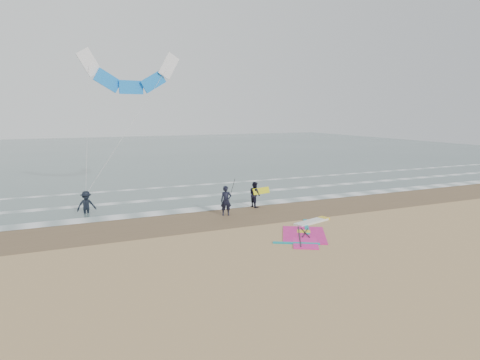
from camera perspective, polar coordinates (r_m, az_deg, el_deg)
name	(u,v)px	position (r m, az deg, el deg)	size (l,w,h in m)	color
ground	(288,245)	(19.34, 6.47, -8.58)	(120.00, 120.00, 0.00)	tan
sea_water	(120,152)	(64.77, -15.76, 3.58)	(120.00, 80.00, 0.02)	#47605E
wet_sand_band	(235,215)	(24.49, -0.72, -4.72)	(120.00, 5.00, 0.01)	brown
foam_waterline	(208,200)	(28.51, -4.29, -2.72)	(120.00, 9.15, 0.02)	white
windsurf_rig	(307,231)	(21.50, 8.95, -6.73)	(4.92, 4.65, 0.12)	white
person_standing	(226,201)	(24.31, -1.88, -2.78)	(0.62, 0.41, 1.71)	black
person_walking	(255,194)	(26.47, 1.98, -1.93)	(0.77, 0.60, 1.59)	black
person_wading	(86,200)	(26.23, -19.84, -2.46)	(1.09, 0.63, 1.69)	black
held_pole	(231,193)	(24.34, -1.23, -1.80)	(0.17, 0.86, 1.82)	black
carried_kiteboard	(261,191)	(26.51, 2.86, -1.45)	(1.30, 0.51, 0.39)	yellow
surf_kite	(131,76)	(28.69, -14.38, 13.30)	(6.51, 2.68, 8.60)	white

